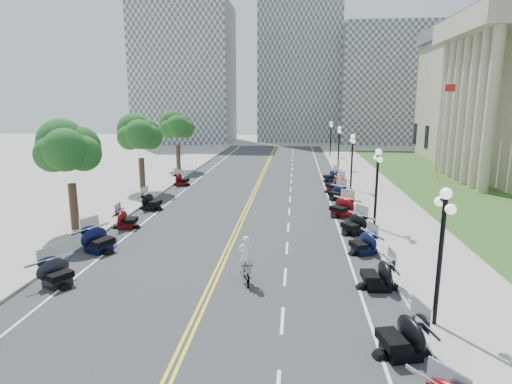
{
  "coord_description": "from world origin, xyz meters",
  "views": [
    {
      "loc": [
        3.55,
        -22.46,
        7.91
      ],
      "look_at": [
        1.0,
        5.26,
        2.0
      ],
      "focal_mm": 30.0,
      "sensor_mm": 36.0,
      "label": 1
    }
  ],
  "objects_px": {
    "flagpole": "(441,131)",
    "cyclist_rider": "(246,241)",
    "motorcycle_n_3": "(402,335)",
    "bicycle": "(246,272)"
  },
  "relations": [
    {
      "from": "bicycle",
      "to": "cyclist_rider",
      "type": "relative_size",
      "value": 0.93
    },
    {
      "from": "flagpole",
      "to": "cyclist_rider",
      "type": "relative_size",
      "value": 5.45
    },
    {
      "from": "motorcycle_n_3",
      "to": "cyclist_rider",
      "type": "bearing_deg",
      "value": -146.77
    },
    {
      "from": "motorcycle_n_3",
      "to": "bicycle",
      "type": "relative_size",
      "value": 1.2
    },
    {
      "from": "flagpole",
      "to": "cyclist_rider",
      "type": "xyz_separation_m",
      "value": [
        -16.51,
        -26.82,
        -3.06
      ]
    },
    {
      "from": "motorcycle_n_3",
      "to": "cyclist_rider",
      "type": "distance_m",
      "value": 7.58
    },
    {
      "from": "bicycle",
      "to": "cyclist_rider",
      "type": "distance_m",
      "value": 1.43
    },
    {
      "from": "flagpole",
      "to": "bicycle",
      "type": "distance_m",
      "value": 31.81
    },
    {
      "from": "flagpole",
      "to": "motorcycle_n_3",
      "type": "height_order",
      "value": "flagpole"
    },
    {
      "from": "motorcycle_n_3",
      "to": "bicycle",
      "type": "height_order",
      "value": "motorcycle_n_3"
    }
  ]
}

